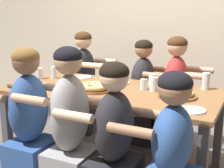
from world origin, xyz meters
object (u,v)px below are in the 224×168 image
(empty_plate_c, at_px, (192,110))
(cocktail_glass_blue, at_px, (144,85))
(drinking_glass_c, at_px, (104,79))
(diner_near_midright, at_px, (114,152))
(diner_far_midright, at_px, (175,98))
(drinking_glass_f, at_px, (54,73))
(diner_far_left, at_px, (84,86))
(drinking_glass_d, at_px, (206,82))
(diner_far_center, at_px, (143,96))
(diner_near_center, at_px, (70,138))
(diner_near_midleft, at_px, (30,130))
(empty_plate_d, at_px, (118,82))
(drinking_glass_a, at_px, (154,84))
(empty_plate_a, at_px, (72,83))
(drinking_glass_b, at_px, (40,74))
(pizza_board_second, at_px, (94,87))
(empty_plate_b, at_px, (83,77))
(drinking_glass_e, at_px, (152,80))
(diner_near_right, at_px, (171,166))
(pizza_board_main, at_px, (177,94))

(empty_plate_c, height_order, cocktail_glass_blue, cocktail_glass_blue)
(drinking_glass_c, relative_size, diner_near_midright, 0.13)
(empty_plate_c, xyz_separation_m, diner_far_midright, (-0.37, 0.99, -0.21))
(drinking_glass_f, distance_m, diner_far_left, 0.59)
(drinking_glass_d, distance_m, diner_far_center, 0.83)
(diner_near_center, bearing_deg, diner_near_midleft, 90.00)
(diner_far_left, distance_m, diner_far_midright, 1.11)
(empty_plate_d, height_order, drinking_glass_a, drinking_glass_a)
(drinking_glass_d, relative_size, diner_far_left, 0.12)
(diner_near_midright, bearing_deg, empty_plate_d, 23.48)
(empty_plate_a, distance_m, drinking_glass_b, 0.42)
(pizza_board_second, relative_size, diner_far_left, 0.25)
(drinking_glass_d, xyz_separation_m, diner_near_midleft, (-1.11, -1.07, -0.27))
(empty_plate_a, bearing_deg, diner_near_center, -57.85)
(empty_plate_b, distance_m, diner_near_midright, 1.33)
(drinking_glass_c, bearing_deg, diner_far_midright, 48.19)
(drinking_glass_b, bearing_deg, diner_far_center, 34.36)
(drinking_glass_e, distance_m, diner_far_left, 1.08)
(empty_plate_a, relative_size, diner_near_midleft, 0.17)
(drinking_glass_f, bearing_deg, diner_far_left, 85.96)
(empty_plate_d, bearing_deg, pizza_board_second, -99.57)
(drinking_glass_a, distance_m, diner_near_right, 0.94)
(pizza_board_main, distance_m, drinking_glass_d, 0.40)
(empty_plate_a, relative_size, drinking_glass_e, 1.90)
(drinking_glass_c, relative_size, diner_near_center, 0.12)
(drinking_glass_d, bearing_deg, cocktail_glass_blue, -152.46)
(pizza_board_main, bearing_deg, diner_far_left, 152.39)
(empty_plate_d, distance_m, diner_far_center, 0.51)
(empty_plate_b, bearing_deg, drinking_glass_c, -30.81)
(empty_plate_a, height_order, empty_plate_b, same)
(empty_plate_d, relative_size, drinking_glass_e, 2.11)
(pizza_board_main, relative_size, empty_plate_a, 1.60)
(pizza_board_main, height_order, empty_plate_b, pizza_board_main)
(empty_plate_c, relative_size, empty_plate_d, 0.88)
(diner_far_center, bearing_deg, drinking_glass_c, -16.18)
(empty_plate_d, height_order, diner_far_midright, diner_far_midright)
(empty_plate_c, distance_m, diner_near_midleft, 1.22)
(diner_near_right, distance_m, diner_far_center, 1.55)
(drinking_glass_a, relative_size, diner_near_midright, 0.11)
(empty_plate_b, bearing_deg, drinking_glass_a, -13.36)
(drinking_glass_d, height_order, diner_far_center, diner_far_center)
(pizza_board_main, distance_m, drinking_glass_e, 0.44)
(pizza_board_second, height_order, diner_near_right, diner_near_right)
(diner_near_center, bearing_deg, drinking_glass_c, 10.21)
(pizza_board_second, distance_m, diner_far_midright, 0.98)
(empty_plate_d, distance_m, cocktail_glass_blue, 0.34)
(empty_plate_c, distance_m, drinking_glass_c, 0.99)
(drinking_glass_d, height_order, diner_near_right, diner_near_right)
(drinking_glass_c, height_order, drinking_glass_f, drinking_glass_c)
(empty_plate_c, xyz_separation_m, cocktail_glass_blue, (-0.52, 0.42, 0.04))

